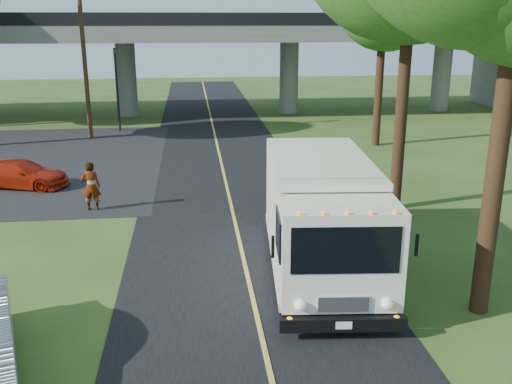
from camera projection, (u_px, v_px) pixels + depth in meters
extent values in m
plane|color=#304719|center=(264.00, 346.00, 12.60)|extent=(120.00, 120.00, 0.00)
cube|color=black|center=(231.00, 205.00, 22.10)|extent=(7.00, 90.00, 0.02)
cube|color=black|center=(0.00, 163.00, 28.50)|extent=(16.00, 18.00, 0.01)
cube|color=gold|center=(231.00, 204.00, 22.09)|extent=(0.12, 90.00, 0.01)
cube|color=slate|center=(208.00, 32.00, 41.25)|extent=(50.00, 9.00, 1.20)
cube|color=black|center=(210.00, 19.00, 36.80)|extent=(50.00, 0.25, 0.80)
cube|color=black|center=(206.00, 19.00, 45.16)|extent=(50.00, 0.25, 0.80)
cylinder|color=slate|center=(127.00, 79.00, 41.56)|extent=(1.40, 1.40, 5.40)
cylinder|color=slate|center=(289.00, 77.00, 42.87)|extent=(1.40, 1.40, 5.40)
cylinder|color=slate|center=(442.00, 75.00, 44.17)|extent=(1.40, 1.40, 5.40)
cylinder|color=black|center=(117.00, 90.00, 35.89)|extent=(0.14, 0.14, 5.20)
imported|color=black|center=(115.00, 58.00, 35.30)|extent=(0.18, 0.22, 1.10)
cylinder|color=#472D19|center=(85.00, 62.00, 33.27)|extent=(0.26, 0.26, 9.00)
cylinder|color=#382314|center=(495.00, 174.00, 13.12)|extent=(0.44, 0.44, 7.00)
cylinder|color=#382314|center=(402.00, 107.00, 20.70)|extent=(0.44, 0.44, 7.70)
cylinder|color=#382314|center=(379.00, 86.00, 31.61)|extent=(0.44, 0.44, 6.65)
cube|color=silver|center=(317.00, 198.00, 16.68)|extent=(3.14, 5.21, 2.56)
cube|color=silver|center=(337.00, 248.00, 13.35)|extent=(2.89, 2.27, 2.33)
cube|color=black|center=(346.00, 250.00, 12.28)|extent=(2.39, 0.29, 1.08)
cube|color=black|center=(343.00, 324.00, 12.68)|extent=(2.85, 0.44, 0.32)
cube|color=silver|center=(318.00, 253.00, 16.70)|extent=(3.27, 6.80, 0.20)
cylinder|color=black|center=(286.00, 294.00, 13.90)|extent=(0.40, 1.05, 1.02)
cylinder|color=black|center=(381.00, 292.00, 13.97)|extent=(0.40, 1.05, 1.02)
cylinder|color=black|center=(274.00, 225.00, 18.47)|extent=(0.40, 1.05, 1.02)
cylinder|color=black|center=(345.00, 225.00, 18.54)|extent=(0.40, 1.05, 1.02)
imported|color=#AB1E0A|center=(21.00, 174.00, 24.33)|extent=(4.32, 2.58, 1.17)
imported|color=gray|center=(91.00, 186.00, 21.27)|extent=(0.70, 0.47, 1.87)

